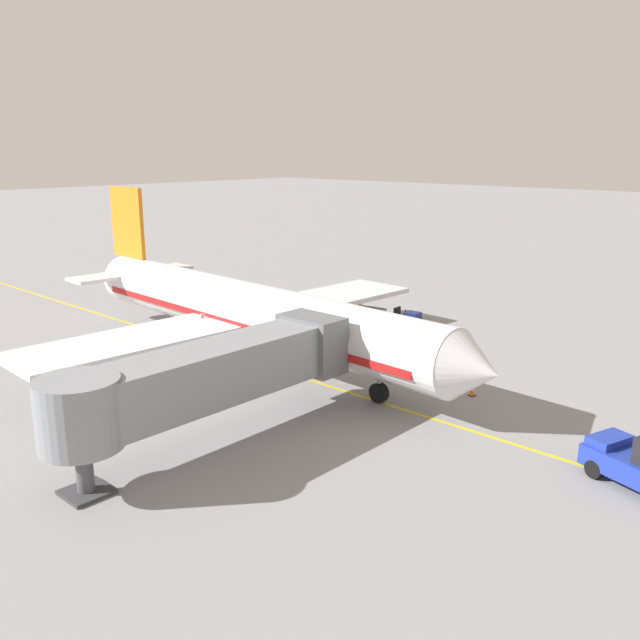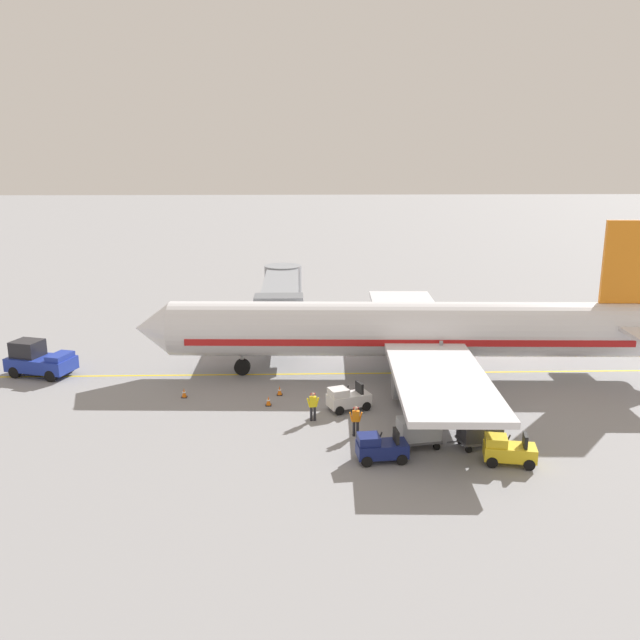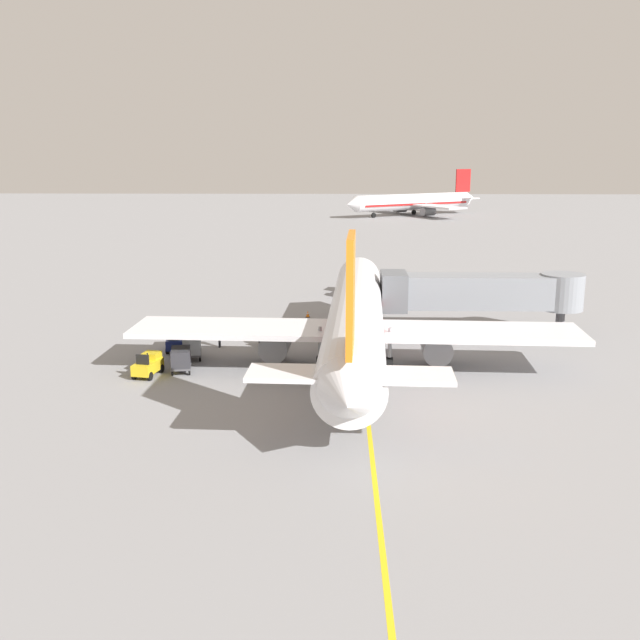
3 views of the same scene
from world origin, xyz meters
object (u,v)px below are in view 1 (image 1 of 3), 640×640
Objects in this scene: baggage_tug_trailing at (348,307)px; baggage_tug_lead at (361,341)px; baggage_tug_spare at (406,320)px; safety_cone_wing_tip at (410,364)px; baggage_cart_front at (371,316)px; baggage_cart_second_in_train at (341,309)px; ground_crew_loader at (392,327)px; jet_bridge at (208,375)px; safety_cone_nose_left at (385,369)px; safety_cone_nose_right at (472,391)px; ground_crew_wing_walker at (399,339)px; parked_airliner at (246,311)px.

baggage_tug_lead is at bearing 45.12° from baggage_tug_trailing.
baggage_tug_spare is 9.70m from safety_cone_wing_tip.
baggage_tug_lead is 1.06× the size of baggage_tug_spare.
baggage_cart_front is 3.19m from baggage_cart_second_in_train.
baggage_cart_second_in_train is 1.76× the size of ground_crew_loader.
safety_cone_nose_left is (-13.80, -0.19, -3.17)m from jet_bridge.
jet_bridge reaches higher than safety_cone_nose_left.
safety_cone_wing_tip is at bearing -106.22° from safety_cone_nose_right.
baggage_cart_front is 6.53m from ground_crew_wing_walker.
safety_cone_nose_left and safety_cone_nose_right have the same top height.
ground_crew_wing_walker is 3.66m from safety_cone_wing_tip.
parked_airliner reaches higher than baggage_tug_trailing.
jet_bridge is 5.98× the size of baggage_tug_trailing.
jet_bridge is at bearing -22.37° from safety_cone_nose_right.
parked_airliner is at bearing -6.77° from baggage_cart_front.
ground_crew_wing_walker reaches higher than baggage_tug_lead.
safety_cone_nose_right is at bearing 157.63° from jet_bridge.
ground_crew_loader reaches higher than baggage_cart_second_in_train.
baggage_tug_lead is 8.43m from baggage_cart_second_in_train.
parked_airliner is at bearing -67.58° from safety_cone_nose_left.
safety_cone_wing_tip is (0.85, 4.73, -0.42)m from baggage_tug_lead.
jet_bridge reaches higher than baggage_tug_lead.
ground_crew_wing_walker is at bearing -154.28° from safety_cone_nose_left.
baggage_cart_front is 5.04× the size of safety_cone_nose_right.
baggage_tug_trailing is 4.54× the size of safety_cone_wing_tip.
parked_airliner reaches higher than safety_cone_wing_tip.
baggage_tug_lead is 0.93× the size of baggage_cart_front.
baggage_cart_front is at bearing -119.78° from safety_cone_nose_right.
baggage_tug_spare is at bearing -148.51° from ground_crew_wing_walker.
baggage_cart_second_in_train is 5.04× the size of safety_cone_wing_tip.
parked_airliner is 10.58m from ground_crew_wing_walker.
baggage_tug_spare reaches higher than baggage_cart_second_in_train.
baggage_tug_spare is at bearing -162.46° from ground_crew_loader.
ground_crew_loader is at bearing -146.26° from safety_cone_nose_left.
baggage_tug_spare is (0.49, 6.23, 0.00)m from baggage_tug_trailing.
baggage_cart_front is at bearing -136.73° from safety_cone_nose_left.
jet_bridge reaches higher than ground_crew_wing_walker.
ground_crew_loader is 6.79m from safety_cone_wing_tip.
safety_cone_nose_left is 1.00× the size of safety_cone_wing_tip.
ground_crew_loader is (-10.05, 4.50, -2.23)m from parked_airliner.
ground_crew_wing_walker reaches higher than baggage_cart_front.
parked_airliner reaches higher than baggage_tug_lead.
safety_cone_nose_left is (9.48, 5.25, -0.42)m from baggage_tug_spare.
baggage_tug_lead is at bearing -165.33° from jet_bridge.
baggage_tug_lead is at bearing 9.49° from baggage_tug_spare.
jet_bridge is 9.47× the size of ground_crew_wing_walker.
baggage_tug_spare is at bearing -129.52° from safety_cone_nose_right.
jet_bridge is 15.50m from safety_cone_nose_right.
baggage_tug_spare is at bearing -166.84° from jet_bridge.
baggage_tug_lead reaches higher than safety_cone_nose_right.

